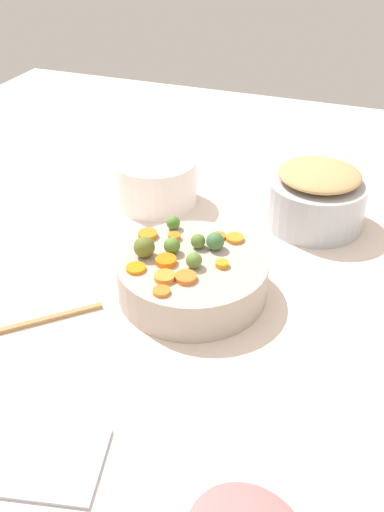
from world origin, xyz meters
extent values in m
cube|color=beige|center=(0.00, 0.00, 0.01)|extent=(2.40, 2.40, 0.02)
cylinder|color=#B6A79A|center=(0.04, 0.00, 0.06)|extent=(0.29, 0.29, 0.08)
cylinder|color=#B2B7C1|center=(-0.13, -0.35, 0.07)|extent=(0.23, 0.23, 0.11)
ellipsoid|color=tan|center=(-0.13, -0.35, 0.15)|extent=(0.19, 0.19, 0.04)
cylinder|color=orange|center=(-0.02, -0.10, 0.10)|extent=(0.04, 0.04, 0.01)
cylinder|color=orange|center=(0.15, -0.05, 0.10)|extent=(0.05, 0.05, 0.01)
cylinder|color=orange|center=(0.08, 0.03, 0.11)|extent=(0.05, 0.05, 0.01)
cylinder|color=orange|center=(0.06, 0.07, 0.10)|extent=(0.05, 0.05, 0.01)
cylinder|color=orange|center=(0.03, 0.06, 0.10)|extent=(0.05, 0.05, 0.01)
cylinder|color=orange|center=(0.02, -0.09, 0.10)|extent=(0.04, 0.04, 0.01)
cylinder|color=orange|center=(0.10, -0.06, 0.11)|extent=(0.03, 0.03, 0.01)
cylinder|color=orange|center=(0.13, 0.07, 0.10)|extent=(0.05, 0.05, 0.01)
cylinder|color=orange|center=(-0.02, 0.00, 0.10)|extent=(0.03, 0.03, 0.01)
cylinder|color=orange|center=(0.05, 0.11, 0.10)|extent=(0.04, 0.04, 0.01)
sphere|color=#5B8236|center=(0.03, 0.02, 0.11)|extent=(0.03, 0.03, 0.03)
sphere|color=#55772C|center=(0.04, -0.04, 0.11)|extent=(0.03, 0.03, 0.03)
sphere|color=#568230|center=(0.08, -0.01, 0.12)|extent=(0.03, 0.03, 0.03)
sphere|color=#5F6B26|center=(0.13, 0.02, 0.12)|extent=(0.04, 0.04, 0.04)
sphere|color=#4C812C|center=(0.12, -0.09, 0.11)|extent=(0.03, 0.03, 0.03)
sphere|color=#437340|center=(0.01, -0.05, 0.12)|extent=(0.04, 0.04, 0.04)
cube|color=#A87D4C|center=(0.27, 0.18, 0.02)|extent=(0.17, 0.17, 0.01)
cylinder|color=white|center=(0.25, -0.31, 0.08)|extent=(0.20, 0.20, 0.12)
cube|color=#A5AEC6|center=(0.11, 0.44, 0.02)|extent=(0.21, 0.16, 0.01)
camera|label=1|loc=(-0.27, 0.82, 0.71)|focal=39.52mm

